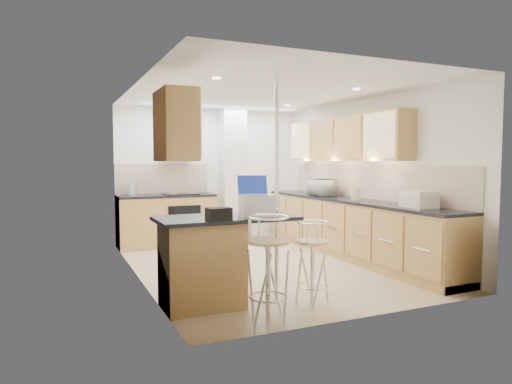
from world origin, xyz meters
name	(u,v)px	position (x,y,z in m)	size (l,w,h in m)	color
ground	(264,265)	(0.00, 0.00, 0.00)	(4.80, 4.80, 0.00)	#D1B88B
room_shell	(273,159)	(0.32, 0.38, 1.54)	(3.64, 4.84, 2.51)	white
right_counter	(350,228)	(1.50, 0.00, 0.46)	(0.63, 4.40, 0.92)	#9E753F
back_counter	(167,220)	(-0.95, 2.10, 0.46)	(1.70, 0.63, 0.92)	#9E753F
peninsula	(226,260)	(-1.12, -1.45, 0.48)	(1.47, 0.72, 0.94)	#9E753F
microwave	(323,188)	(1.45, 0.74, 1.06)	(0.51, 0.35, 0.28)	white
laptop	(257,206)	(-0.85, -1.63, 1.06)	(0.34, 0.25, 0.23)	#A4A6AC
bag	(219,214)	(-1.31, -1.73, 1.00)	(0.23, 0.17, 0.13)	black
bar_stool_near	(268,268)	(-0.94, -2.10, 0.51)	(0.42, 0.42, 1.02)	#D9B275
bar_stool_end	(312,263)	(-0.31, -1.85, 0.45)	(0.37, 0.37, 0.90)	#D9B275
jar_a	(310,189)	(1.45, 1.14, 1.02)	(0.12, 0.12, 0.19)	silver
jar_b	(318,190)	(1.52, 0.98, 1.00)	(0.11, 0.11, 0.15)	silver
jar_c	(356,193)	(1.42, -0.24, 1.03)	(0.14, 0.14, 0.22)	#BAB495
jar_d	(358,196)	(1.45, -0.26, 0.99)	(0.10, 0.10, 0.14)	white
bread_bin	(419,199)	(1.53, -1.44, 1.03)	(0.32, 0.40, 0.21)	silver
kettle	(133,189)	(-1.52, 2.17, 1.03)	(0.16, 0.16, 0.22)	#BBBEC0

